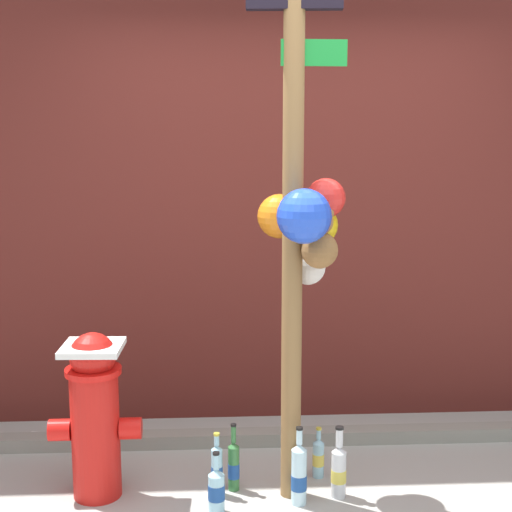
# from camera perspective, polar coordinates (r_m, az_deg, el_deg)

# --- Properties ---
(building_wall) EXTENTS (10.00, 0.20, 3.72)m
(building_wall) POSITION_cam_1_polar(r_m,az_deg,el_deg) (4.69, 2.23, 10.03)
(building_wall) COLOR #561E19
(building_wall) RESTS_ON ground_plane
(curb_strip) EXTENTS (8.00, 0.12, 0.08)m
(curb_strip) POSITION_cam_1_polar(r_m,az_deg,el_deg) (4.56, 2.70, -13.50)
(curb_strip) COLOR gray
(curb_strip) RESTS_ON ground_plane
(memorial_post) EXTENTS (0.48, 0.66, 2.73)m
(memorial_post) POSITION_cam_1_polar(r_m,az_deg,el_deg) (3.61, 3.42, 4.37)
(memorial_post) COLOR olive
(memorial_post) RESTS_ON ground_plane
(fire_hydrant) EXTENTS (0.46, 0.30, 0.85)m
(fire_hydrant) POSITION_cam_1_polar(r_m,az_deg,el_deg) (3.91, -12.11, -11.47)
(fire_hydrant) COLOR red
(fire_hydrant) RESTS_ON ground_plane
(bottle_0) EXTENTS (0.06, 0.06, 0.28)m
(bottle_0) POSITION_cam_1_polar(r_m,az_deg,el_deg) (4.15, 4.74, -14.95)
(bottle_0) COLOR #93CCE0
(bottle_0) RESTS_ON ground_plane
(bottle_1) EXTENTS (0.08, 0.08, 0.31)m
(bottle_1) POSITION_cam_1_polar(r_m,az_deg,el_deg) (3.80, -3.02, -17.28)
(bottle_1) COLOR #93CCE0
(bottle_1) RESTS_ON ground_plane
(bottle_2) EXTENTS (0.08, 0.08, 0.40)m
(bottle_2) POSITION_cam_1_polar(r_m,az_deg,el_deg) (3.87, 3.28, -16.18)
(bottle_2) COLOR #B2DBEA
(bottle_2) RESTS_ON ground_plane
(bottle_3) EXTENTS (0.06, 0.06, 0.36)m
(bottle_3) POSITION_cam_1_polar(r_m,az_deg,el_deg) (4.00, -1.70, -15.56)
(bottle_3) COLOR #337038
(bottle_3) RESTS_ON ground_plane
(bottle_4) EXTENTS (0.08, 0.08, 0.37)m
(bottle_4) POSITION_cam_1_polar(r_m,az_deg,el_deg) (3.95, 6.28, -15.80)
(bottle_4) COLOR silver
(bottle_4) RESTS_ON ground_plane
(bottle_5) EXTENTS (0.06, 0.06, 0.33)m
(bottle_5) POSITION_cam_1_polar(r_m,az_deg,el_deg) (3.96, -2.98, -15.87)
(bottle_5) COLOR #93CCE0
(bottle_5) RESTS_ON ground_plane
(litter_1) EXTENTS (0.09, 0.09, 0.01)m
(litter_1) POSITION_cam_1_polar(r_m,az_deg,el_deg) (4.87, -16.44, -12.82)
(litter_1) COLOR silver
(litter_1) RESTS_ON ground_plane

